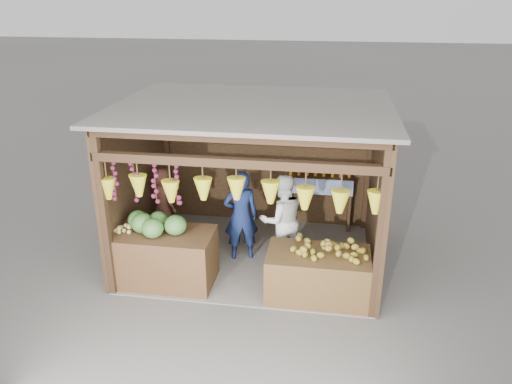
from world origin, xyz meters
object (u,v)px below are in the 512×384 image
counter_left (163,257)px  man_standing (241,216)px  vendor_seated (163,199)px  counter_right (318,275)px  woman_standing (282,220)px

counter_left → man_standing: 1.47m
counter_left → vendor_seated: (-0.38, 1.24, 0.45)m
counter_right → woman_standing: bearing=124.1°
vendor_seated → counter_right: bearing=-165.6°
counter_right → man_standing: size_ratio=0.94×
man_standing → vendor_seated: size_ratio=1.39×
counter_left → woman_standing: 2.02m
counter_left → man_standing: size_ratio=1.00×
man_standing → woman_standing: (0.69, -0.03, -0.01)m
man_standing → vendor_seated: (-1.46, 0.31, 0.09)m
counter_left → woman_standing: size_ratio=1.02×
counter_right → woman_standing: woman_standing is taller
counter_left → counter_right: size_ratio=1.06×
counter_right → woman_standing: 1.22m
counter_left → vendor_seated: vendor_seated is taller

